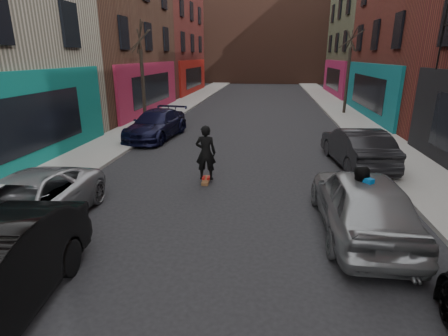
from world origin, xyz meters
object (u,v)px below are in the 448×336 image
(parked_right_far, at_px, (361,201))
(parked_left_far, at_px, (25,205))
(skateboarder, at_px, (206,153))
(tree_left_far, at_px, (142,67))
(parked_left_end, at_px, (156,124))
(tree_right_far, at_px, (349,62))
(skateboard, at_px, (206,180))
(parked_right_end, at_px, (357,147))
(pedestrian, at_px, (356,204))

(parked_right_far, bearing_deg, parked_left_far, 6.29)
(parked_left_far, bearing_deg, skateboarder, 44.97)
(parked_right_far, bearing_deg, tree_left_far, -51.99)
(parked_left_end, bearing_deg, skateboarder, -53.22)
(tree_right_far, height_order, parked_left_end, tree_right_far)
(skateboard, xyz_separation_m, skateboarder, (0.00, 0.00, 0.95))
(tree_left_far, height_order, parked_left_end, tree_left_far)
(tree_right_far, height_order, skateboarder, tree_right_far)
(parked_left_far, height_order, skateboarder, skateboarder)
(tree_left_far, bearing_deg, parked_right_end, -31.16)
(parked_right_far, xyz_separation_m, pedestrian, (-0.20, -0.36, 0.09))
(tree_right_far, xyz_separation_m, parked_right_end, (-1.90, -12.35, -2.80))
(tree_left_far, distance_m, pedestrian, 15.44)
(tree_left_far, relative_size, tree_right_far, 0.96)
(parked_left_far, xyz_separation_m, parked_left_end, (0.00, 9.86, 0.05))
(tree_right_far, relative_size, skateboarder, 3.78)
(skateboard, height_order, pedestrian, pedestrian)
(parked_right_far, height_order, skateboarder, skateboarder)
(skateboarder, bearing_deg, parked_left_end, -61.66)
(tree_right_far, xyz_separation_m, pedestrian, (-3.20, -18.14, -2.66))
(parked_left_far, relative_size, parked_left_end, 0.98)
(parked_right_far, distance_m, pedestrian, 0.42)
(parked_right_end, xyz_separation_m, pedestrian, (-1.30, -5.79, 0.14))
(tree_left_far, bearing_deg, parked_left_end, -60.72)
(tree_right_far, bearing_deg, parked_left_far, -119.99)
(parked_left_end, distance_m, pedestrian, 12.00)
(parked_left_end, relative_size, skateboarder, 2.65)
(parked_left_far, distance_m, parked_left_end, 9.86)
(skateboarder, bearing_deg, tree_right_far, -118.44)
(tree_left_far, distance_m, parked_left_far, 13.10)
(parked_right_far, bearing_deg, tree_right_far, -100.18)
(parked_left_far, relative_size, parked_right_far, 1.02)
(parked_left_far, distance_m, skateboard, 5.31)
(parked_right_end, bearing_deg, pedestrian, 70.22)
(parked_left_end, bearing_deg, tree_left_far, 125.05)
(pedestrian, bearing_deg, tree_right_far, -137.12)
(skateboard, relative_size, skateboarder, 0.44)
(parked_left_end, distance_m, parked_right_end, 9.56)
(parked_right_end, bearing_deg, tree_left_far, -38.31)
(parked_right_end, relative_size, skateboarder, 2.45)
(pedestrian, bearing_deg, parked_right_end, -139.75)
(parked_right_end, relative_size, pedestrian, 2.56)
(parked_left_end, xyz_separation_m, skateboard, (3.62, -6.02, -0.64))
(tree_right_far, relative_size, pedestrian, 3.95)
(pedestrian, bearing_deg, parked_right_far, -155.72)
(parked_left_far, relative_size, skateboard, 5.82)
(pedestrian, bearing_deg, skateboard, -76.44)
(parked_left_end, relative_size, parked_right_end, 1.08)
(parked_left_end, bearing_deg, parked_left_far, -84.23)
(parked_right_end, distance_m, pedestrian, 5.93)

